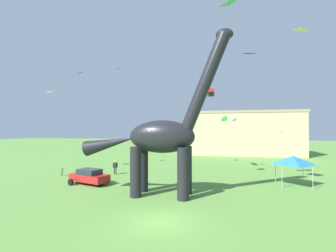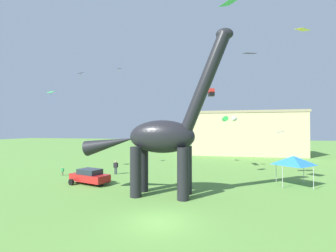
# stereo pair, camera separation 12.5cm
# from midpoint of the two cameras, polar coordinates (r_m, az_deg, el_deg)

# --- Properties ---
(ground_plane) EXTENTS (240.00, 240.00, 0.00)m
(ground_plane) POSITION_cam_midpoint_polar(r_m,az_deg,el_deg) (15.60, -2.43, -22.09)
(ground_plane) COLOR #5B8E3D
(dinosaur_sculpture) EXTENTS (13.34, 2.83, 13.94)m
(dinosaur_sculpture) POSITION_cam_midpoint_polar(r_m,az_deg,el_deg) (20.41, -1.89, -2.57)
(dinosaur_sculpture) COLOR black
(dinosaur_sculpture) RESTS_ON ground_plane
(parked_sedan_left) EXTENTS (4.53, 2.90, 1.55)m
(parked_sedan_left) POSITION_cam_midpoint_polar(r_m,az_deg,el_deg) (26.36, -18.55, -11.40)
(parked_sedan_left) COLOR red
(parked_sedan_left) RESTS_ON ground_plane
(person_near_flyer) EXTENTS (0.39, 0.17, 1.04)m
(person_near_flyer) POSITION_cam_midpoint_polar(r_m,az_deg,el_deg) (32.22, -24.30, -9.75)
(person_near_flyer) COLOR #6B6056
(person_near_flyer) RESTS_ON ground_plane
(person_strolling_adult) EXTENTS (0.64, 0.28, 1.70)m
(person_strolling_adult) POSITION_cam_midpoint_polar(r_m,az_deg,el_deg) (30.98, -12.71, -9.41)
(person_strolling_adult) COLOR #2D3347
(person_strolling_adult) RESTS_ON ground_plane
(festival_canopy_tent) EXTENTS (3.15, 3.15, 3.00)m
(festival_canopy_tent) POSITION_cam_midpoint_polar(r_m,az_deg,el_deg) (27.25, 27.74, -7.30)
(festival_canopy_tent) COLOR #B2B2B7
(festival_canopy_tent) RESTS_ON ground_plane
(kite_near_high) EXTENTS (1.10, 1.48, 1.82)m
(kite_near_high) POSITION_cam_midpoint_polar(r_m,az_deg,el_deg) (37.61, 6.45, 5.54)
(kite_near_high) COLOR green
(kite_drifting) EXTENTS (1.39, 1.21, 0.21)m
(kite_drifting) POSITION_cam_midpoint_polar(r_m,az_deg,el_deg) (26.33, 18.83, 16.20)
(kite_drifting) COLOR black
(kite_high_right) EXTENTS (1.00, 0.91, 1.02)m
(kite_high_right) POSITION_cam_midpoint_polar(r_m,az_deg,el_deg) (37.06, -20.57, 11.85)
(kite_high_right) COLOR black
(kite_trailing) EXTENTS (1.95, 1.99, 0.43)m
(kite_trailing) POSITION_cam_midpoint_polar(r_m,az_deg,el_deg) (22.06, 14.65, 26.94)
(kite_trailing) COLOR green
(kite_far_right) EXTENTS (0.72, 0.55, 0.88)m
(kite_far_right) POSITION_cam_midpoint_polar(r_m,az_deg,el_deg) (44.31, -11.90, 13.38)
(kite_far_right) COLOR black
(kite_mid_right) EXTENTS (2.15, 2.48, 0.71)m
(kite_mid_right) POSITION_cam_midpoint_polar(r_m,az_deg,el_deg) (34.94, 13.79, 1.70)
(kite_mid_right) COLOR green
(kite_mid_left) EXTENTS (1.11, 1.26, 0.21)m
(kite_mid_left) POSITION_cam_midpoint_polar(r_m,az_deg,el_deg) (32.23, 25.25, -1.28)
(kite_mid_left) COLOR #287AE5
(kite_mid_center) EXTENTS (1.05, 0.81, 1.26)m
(kite_mid_center) POSITION_cam_midpoint_polar(r_m,az_deg,el_deg) (35.56, -26.69, 7.32)
(kite_mid_center) COLOR green
(kite_near_low) EXTENTS (0.78, 0.78, 0.87)m
(kite_near_low) POSITION_cam_midpoint_polar(r_m,az_deg,el_deg) (27.79, 10.16, 7.94)
(kite_near_low) COLOR red
(kite_far_left) EXTENTS (1.65, 1.59, 0.25)m
(kite_far_left) POSITION_cam_midpoint_polar(r_m,az_deg,el_deg) (29.62, 29.41, 19.51)
(kite_far_left) COLOR yellow
(background_building_block) EXTENTS (23.78, 9.53, 9.67)m
(background_building_block) POSITION_cam_midpoint_polar(r_m,az_deg,el_deg) (56.24, 17.86, -1.63)
(background_building_block) COLOR #CCB78E
(background_building_block) RESTS_ON ground_plane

